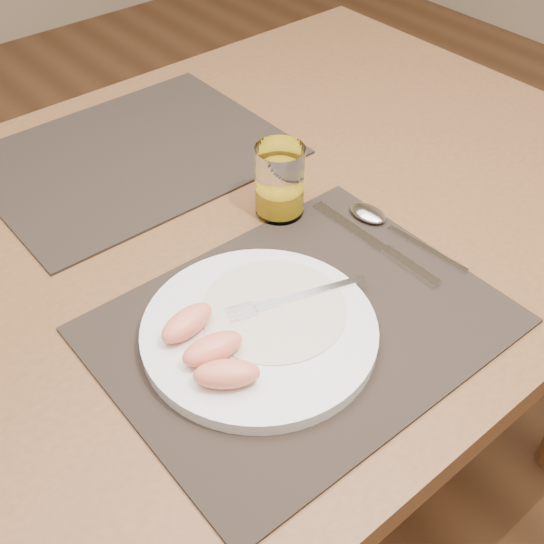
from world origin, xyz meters
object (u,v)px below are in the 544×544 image
at_px(spoon, 376,218).
at_px(juice_glass, 280,184).
at_px(table, 208,274).
at_px(knife, 384,249).
at_px(placemat_near, 301,325).
at_px(placemat_far, 133,155).
at_px(fork, 285,300).
at_px(plate, 259,331).

bearing_deg(spoon, juice_glass, 129.94).
height_order(table, knife, knife).
bearing_deg(knife, placemat_near, -170.42).
distance_m(table, juice_glass, 0.17).
distance_m(placemat_near, placemat_far, 0.44).
relative_size(fork, juice_glass, 1.67).
bearing_deg(placemat_far, spoon, -65.17).
bearing_deg(table, juice_glass, -20.52).
bearing_deg(fork, juice_glass, 51.57).
relative_size(knife, spoon, 1.15).
relative_size(placemat_far, fork, 2.64).
bearing_deg(fork, knife, 0.31).
relative_size(placemat_near, placemat_far, 1.00).
bearing_deg(plate, spoon, 13.51).
bearing_deg(juice_glass, plate, -135.92).
bearing_deg(fork, placemat_far, 84.33).
bearing_deg(plate, table, 71.70).
distance_m(knife, spoon, 0.06).
bearing_deg(knife, placemat_far, 107.55).
xyz_separation_m(placemat_far, knife, (0.13, -0.41, 0.00)).
xyz_separation_m(table, placemat_far, (0.02, 0.22, 0.09)).
relative_size(plate, fork, 1.58).
relative_size(placemat_near, spoon, 2.34).
height_order(fork, juice_glass, juice_glass).
bearing_deg(placemat_far, placemat_near, -95.21).
distance_m(placemat_far, knife, 0.43).
height_order(placemat_near, juice_glass, juice_glass).
bearing_deg(knife, plate, -176.76).
xyz_separation_m(knife, juice_glass, (-0.05, 0.15, 0.04)).
xyz_separation_m(placemat_near, juice_glass, (0.12, 0.18, 0.05)).
bearing_deg(table, fork, -95.57).
relative_size(placemat_far, knife, 2.05).
relative_size(table, placemat_near, 3.11).
bearing_deg(placemat_near, plate, 161.75).
relative_size(placemat_far, spoon, 2.34).
height_order(knife, spoon, spoon).
relative_size(table, spoon, 7.29).
xyz_separation_m(placemat_far, plate, (-0.09, -0.42, 0.01)).
bearing_deg(spoon, placemat_near, -159.40).
height_order(placemat_far, spoon, spoon).
bearing_deg(placemat_near, spoon, 20.60).
relative_size(plate, knife, 1.23).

